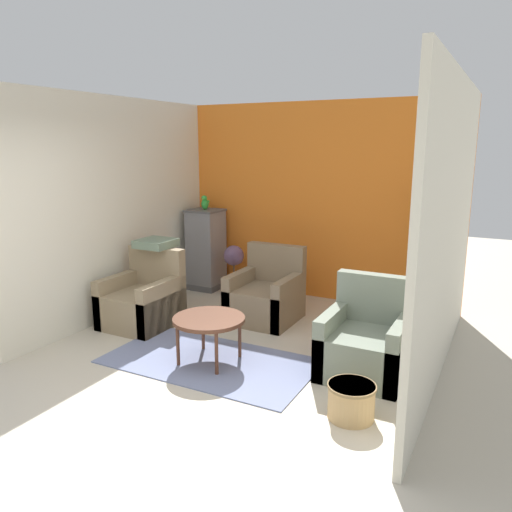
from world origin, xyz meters
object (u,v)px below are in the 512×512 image
(wicker_basket, at_px, (351,400))
(parrot, at_px, (205,203))
(coffee_table, at_px, (209,321))
(armchair_left, at_px, (143,302))
(birdcage, at_px, (206,249))
(potted_plant, at_px, (234,264))
(armchair_right, at_px, (366,344))
(armchair_middle, at_px, (266,297))

(wicker_basket, bearing_deg, parrot, 139.65)
(coffee_table, xyz_separation_m, armchair_left, (-1.32, 0.55, -0.14))
(armchair_left, bearing_deg, parrot, 96.27)
(birdcage, xyz_separation_m, potted_plant, (0.54, -0.08, -0.16))
(armchair_right, relative_size, wicker_basket, 2.33)
(potted_plant, bearing_deg, armchair_left, -101.97)
(armchair_left, bearing_deg, wicker_basket, -17.53)
(potted_plant, height_order, wicker_basket, potted_plant)
(wicker_basket, bearing_deg, potted_plant, 135.17)
(armchair_left, distance_m, wicker_basket, 3.09)
(armchair_right, height_order, wicker_basket, armchair_right)
(armchair_middle, bearing_deg, armchair_left, -145.60)
(birdcage, height_order, potted_plant, birdcage)
(coffee_table, height_order, armchair_left, armchair_left)
(armchair_left, bearing_deg, armchair_right, -1.14)
(coffee_table, distance_m, armchair_left, 1.44)
(armchair_middle, height_order, potted_plant, armchair_middle)
(coffee_table, relative_size, birdcage, 0.60)
(coffee_table, xyz_separation_m, armchair_middle, (-0.05, 1.42, -0.14))
(wicker_basket, bearing_deg, armchair_left, 162.47)
(armchair_middle, height_order, parrot, parrot)
(coffee_table, height_order, birdcage, birdcage)
(armchair_middle, xyz_separation_m, potted_plant, (-0.92, 0.78, 0.16))
(armchair_right, distance_m, wicker_basket, 0.89)
(armchair_middle, relative_size, birdcage, 0.75)
(birdcage, distance_m, potted_plant, 0.57)
(armchair_right, bearing_deg, potted_plant, 145.42)
(armchair_right, relative_size, birdcage, 0.75)
(armchair_right, bearing_deg, armchair_left, 178.86)
(armchair_left, relative_size, armchair_middle, 1.00)
(coffee_table, height_order, potted_plant, potted_plant)
(parrot, relative_size, potted_plant, 0.30)
(armchair_right, distance_m, potted_plant, 3.00)
(coffee_table, distance_m, wicker_basket, 1.68)
(potted_plant, bearing_deg, coffee_table, -66.05)
(birdcage, bearing_deg, coffee_table, -56.39)
(armchair_middle, xyz_separation_m, birdcage, (-1.46, 0.86, 0.32))
(armchair_left, xyz_separation_m, armchair_middle, (1.27, 0.87, 0.00))
(coffee_table, relative_size, armchair_right, 0.79)
(armchair_middle, distance_m, parrot, 1.99)
(coffee_table, relative_size, armchair_middle, 0.79)
(parrot, bearing_deg, potted_plant, -8.88)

